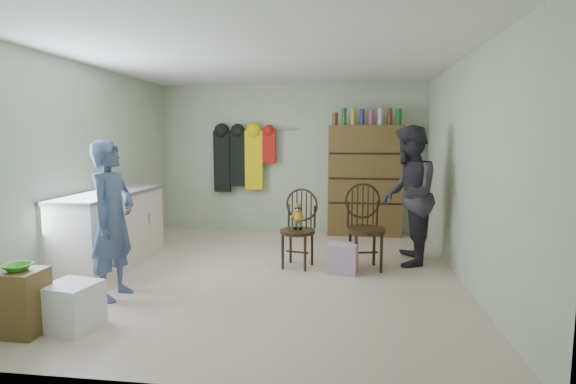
# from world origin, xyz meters

# --- Properties ---
(ground_plane) EXTENTS (5.00, 5.00, 0.00)m
(ground_plane) POSITION_xyz_m (0.00, 0.00, 0.00)
(ground_plane) COLOR beige
(ground_plane) RESTS_ON ground
(room_walls) EXTENTS (5.00, 5.00, 5.00)m
(room_walls) POSITION_xyz_m (0.00, 0.53, 1.58)
(room_walls) COLOR beige
(room_walls) RESTS_ON ground
(counter) EXTENTS (0.64, 1.86, 0.94)m
(counter) POSITION_xyz_m (-1.95, 0.00, 0.47)
(counter) COLOR silver
(counter) RESTS_ON ground
(stool) EXTENTS (0.37, 0.32, 0.53)m
(stool) POSITION_xyz_m (-1.68, -1.92, 0.27)
(stool) COLOR brown
(stool) RESTS_ON ground
(bowl) EXTENTS (0.21, 0.21, 0.05)m
(bowl) POSITION_xyz_m (-1.68, -1.92, 0.56)
(bowl) COLOR green
(bowl) RESTS_ON stool
(plastic_tub) EXTENTS (0.46, 0.45, 0.38)m
(plastic_tub) POSITION_xyz_m (-1.34, -1.75, 0.19)
(plastic_tub) COLOR white
(plastic_tub) RESTS_ON ground
(chair_front) EXTENTS (0.51, 0.51, 0.97)m
(chair_front) POSITION_xyz_m (0.37, 0.33, 0.54)
(chair_front) COLOR #322211
(chair_front) RESTS_ON ground
(chair_far) EXTENTS (0.55, 0.55, 1.04)m
(chair_far) POSITION_xyz_m (1.18, 0.36, 0.56)
(chair_far) COLOR #322211
(chair_far) RESTS_ON ground
(striped_bag) EXTENTS (0.37, 0.31, 0.36)m
(striped_bag) POSITION_xyz_m (0.92, 0.10, 0.18)
(striped_bag) COLOR pink
(striped_bag) RESTS_ON ground
(person_left) EXTENTS (0.42, 0.60, 1.58)m
(person_left) POSITION_xyz_m (-1.35, -1.01, 0.79)
(person_left) COLOR #425379
(person_left) RESTS_ON ground
(person_right) EXTENTS (0.77, 0.94, 1.76)m
(person_right) POSITION_xyz_m (1.72, 0.62, 0.88)
(person_right) COLOR #2D2B33
(person_right) RESTS_ON ground
(dresser) EXTENTS (1.20, 0.39, 2.07)m
(dresser) POSITION_xyz_m (1.25, 2.30, 0.92)
(dresser) COLOR brown
(dresser) RESTS_ON ground
(coat_rack) EXTENTS (1.42, 0.12, 1.09)m
(coat_rack) POSITION_xyz_m (-0.83, 2.38, 1.25)
(coat_rack) COLOR #99999E
(coat_rack) RESTS_ON ground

